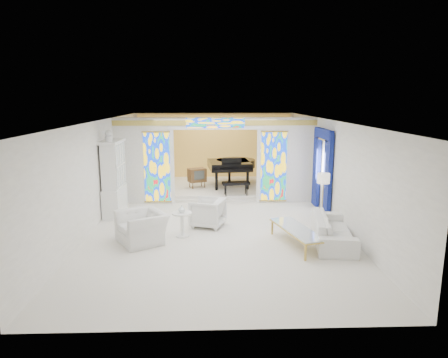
{
  "coord_description": "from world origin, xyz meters",
  "views": [
    {
      "loc": [
        -0.17,
        -11.79,
        3.65
      ],
      "look_at": [
        0.23,
        0.2,
        1.21
      ],
      "focal_mm": 32.0,
      "sensor_mm": 36.0,
      "label": 1
    }
  ],
  "objects_px": {
    "china_cabinet": "(114,179)",
    "coffee_table": "(297,230)",
    "tv_console": "(197,175)",
    "sofa": "(333,229)",
    "grand_piano": "(232,165)",
    "armchair_left": "(142,227)",
    "armchair_right": "(208,213)"
  },
  "relations": [
    {
      "from": "grand_piano",
      "to": "tv_console",
      "type": "xyz_separation_m",
      "value": [
        -1.42,
        -0.45,
        -0.33
      ]
    },
    {
      "from": "grand_piano",
      "to": "tv_console",
      "type": "relative_size",
      "value": 4.05
    },
    {
      "from": "sofa",
      "to": "tv_console",
      "type": "bearing_deg",
      "value": 41.8
    },
    {
      "from": "tv_console",
      "to": "sofa",
      "type": "bearing_deg",
      "value": -82.18
    },
    {
      "from": "grand_piano",
      "to": "armchair_left",
      "type": "bearing_deg",
      "value": -119.72
    },
    {
      "from": "china_cabinet",
      "to": "armchair_right",
      "type": "bearing_deg",
      "value": -23.73
    },
    {
      "from": "tv_console",
      "to": "armchair_right",
      "type": "bearing_deg",
      "value": -108.79
    },
    {
      "from": "coffee_table",
      "to": "grand_piano",
      "type": "bearing_deg",
      "value": 101.25
    },
    {
      "from": "china_cabinet",
      "to": "coffee_table",
      "type": "bearing_deg",
      "value": -29.28
    },
    {
      "from": "armchair_left",
      "to": "sofa",
      "type": "height_order",
      "value": "armchair_left"
    },
    {
      "from": "armchair_right",
      "to": "armchair_left",
      "type": "bearing_deg",
      "value": -34.76
    },
    {
      "from": "china_cabinet",
      "to": "coffee_table",
      "type": "height_order",
      "value": "china_cabinet"
    },
    {
      "from": "tv_console",
      "to": "china_cabinet",
      "type": "bearing_deg",
      "value": -154.06
    },
    {
      "from": "armchair_right",
      "to": "sofa",
      "type": "bearing_deg",
      "value": 85.06
    },
    {
      "from": "armchair_right",
      "to": "coffee_table",
      "type": "relative_size",
      "value": 0.43
    },
    {
      "from": "china_cabinet",
      "to": "tv_console",
      "type": "distance_m",
      "value": 3.97
    },
    {
      "from": "armchair_right",
      "to": "coffee_table",
      "type": "bearing_deg",
      "value": 73.24
    },
    {
      "from": "armchair_right",
      "to": "sofa",
      "type": "xyz_separation_m",
      "value": [
        3.22,
        -1.43,
        -0.06
      ]
    },
    {
      "from": "armchair_right",
      "to": "grand_piano",
      "type": "relative_size",
      "value": 0.28
    },
    {
      "from": "armchair_left",
      "to": "grand_piano",
      "type": "bearing_deg",
      "value": 125.34
    },
    {
      "from": "armchair_left",
      "to": "coffee_table",
      "type": "bearing_deg",
      "value": 53.64
    },
    {
      "from": "sofa",
      "to": "coffee_table",
      "type": "bearing_deg",
      "value": 110.52
    },
    {
      "from": "armchair_left",
      "to": "coffee_table",
      "type": "xyz_separation_m",
      "value": [
        3.93,
        -0.38,
        0.01
      ]
    },
    {
      "from": "sofa",
      "to": "armchair_right",
      "type": "bearing_deg",
      "value": 75.48
    },
    {
      "from": "china_cabinet",
      "to": "coffee_table",
      "type": "relative_size",
      "value": 1.29
    },
    {
      "from": "armchair_left",
      "to": "tv_console",
      "type": "xyz_separation_m",
      "value": [
        1.24,
        5.57,
        0.28
      ]
    },
    {
      "from": "grand_piano",
      "to": "coffee_table",
      "type": "bearing_deg",
      "value": -84.63
    },
    {
      "from": "armchair_right",
      "to": "coffee_table",
      "type": "height_order",
      "value": "armchair_right"
    },
    {
      "from": "coffee_table",
      "to": "tv_console",
      "type": "distance_m",
      "value": 6.54
    },
    {
      "from": "china_cabinet",
      "to": "tv_console",
      "type": "relative_size",
      "value": 3.48
    },
    {
      "from": "armchair_right",
      "to": "grand_piano",
      "type": "distance_m",
      "value": 4.92
    },
    {
      "from": "china_cabinet",
      "to": "tv_console",
      "type": "bearing_deg",
      "value": 50.53
    }
  ]
}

